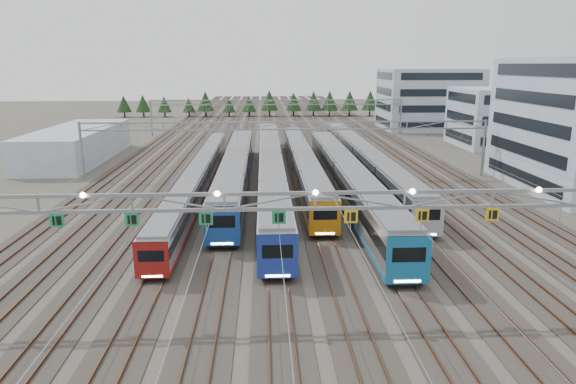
{
  "coord_description": "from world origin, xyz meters",
  "views": [
    {
      "loc": [
        -3.14,
        -30.52,
        15.5
      ],
      "look_at": [
        -0.84,
        17.57,
        3.5
      ],
      "focal_mm": 32.0,
      "sensor_mm": 36.0,
      "label": 1
    }
  ],
  "objects_px": {
    "train_e": "(346,177)",
    "depot_bldg_mid": "(495,117)",
    "train_d": "(303,163)",
    "gantry_mid": "(286,132)",
    "depot_bldg_north": "(428,99)",
    "train_a": "(200,175)",
    "west_shed": "(77,144)",
    "gantry_far": "(277,106)",
    "train_b": "(237,168)",
    "gantry_near": "(314,205)",
    "train_f": "(362,158)",
    "train_c": "(270,165)"
  },
  "relations": [
    {
      "from": "train_e",
      "to": "depot_bldg_mid",
      "type": "height_order",
      "value": "depot_bldg_mid"
    },
    {
      "from": "depot_bldg_mid",
      "to": "train_d",
      "type": "bearing_deg",
      "value": -145.09
    },
    {
      "from": "train_d",
      "to": "gantry_mid",
      "type": "bearing_deg",
      "value": 165.13
    },
    {
      "from": "gantry_mid",
      "to": "depot_bldg_north",
      "type": "xyz_separation_m",
      "value": [
        37.2,
        54.95,
        0.86
      ]
    },
    {
      "from": "train_a",
      "to": "west_shed",
      "type": "relative_size",
      "value": 1.94
    },
    {
      "from": "gantry_mid",
      "to": "gantry_far",
      "type": "relative_size",
      "value": 1.0
    },
    {
      "from": "train_a",
      "to": "gantry_far",
      "type": "height_order",
      "value": "gantry_far"
    },
    {
      "from": "gantry_far",
      "to": "west_shed",
      "type": "relative_size",
      "value": 1.88
    },
    {
      "from": "depot_bldg_north",
      "to": "depot_bldg_mid",
      "type": "bearing_deg",
      "value": -81.15
    },
    {
      "from": "depot_bldg_north",
      "to": "gantry_far",
      "type": "bearing_deg",
      "value": -165.03
    },
    {
      "from": "train_b",
      "to": "gantry_far",
      "type": "relative_size",
      "value": 0.91
    },
    {
      "from": "gantry_near",
      "to": "gantry_mid",
      "type": "height_order",
      "value": "gantry_near"
    },
    {
      "from": "train_f",
      "to": "gantry_near",
      "type": "relative_size",
      "value": 1.08
    },
    {
      "from": "train_d",
      "to": "train_f",
      "type": "relative_size",
      "value": 0.87
    },
    {
      "from": "train_e",
      "to": "gantry_far",
      "type": "height_order",
      "value": "gantry_far"
    },
    {
      "from": "gantry_mid",
      "to": "train_c",
      "type": "bearing_deg",
      "value": -135.42
    },
    {
      "from": "gantry_mid",
      "to": "depot_bldg_north",
      "type": "distance_m",
      "value": 66.36
    },
    {
      "from": "train_e",
      "to": "gantry_far",
      "type": "xyz_separation_m",
      "value": [
        -6.75,
        55.8,
        4.06
      ]
    },
    {
      "from": "train_d",
      "to": "gantry_near",
      "type": "bearing_deg",
      "value": -93.33
    },
    {
      "from": "gantry_near",
      "to": "depot_bldg_mid",
      "type": "height_order",
      "value": "depot_bldg_mid"
    },
    {
      "from": "train_a",
      "to": "train_e",
      "type": "relative_size",
      "value": 1.07
    },
    {
      "from": "train_d",
      "to": "gantry_far",
      "type": "relative_size",
      "value": 0.94
    },
    {
      "from": "depot_bldg_mid",
      "to": "west_shed",
      "type": "bearing_deg",
      "value": -171.78
    },
    {
      "from": "gantry_far",
      "to": "depot_bldg_north",
      "type": "xyz_separation_m",
      "value": [
        37.2,
        9.95,
        0.86
      ]
    },
    {
      "from": "train_d",
      "to": "depot_bldg_mid",
      "type": "bearing_deg",
      "value": 34.91
    },
    {
      "from": "train_f",
      "to": "depot_bldg_north",
      "type": "distance_m",
      "value": 58.65
    },
    {
      "from": "train_d",
      "to": "train_c",
      "type": "bearing_deg",
      "value": -160.2
    },
    {
      "from": "train_e",
      "to": "west_shed",
      "type": "relative_size",
      "value": 1.81
    },
    {
      "from": "depot_bldg_mid",
      "to": "train_a",
      "type": "bearing_deg",
      "value": -147.49
    },
    {
      "from": "train_f",
      "to": "west_shed",
      "type": "xyz_separation_m",
      "value": [
        -45.47,
        13.32,
        0.41
      ]
    },
    {
      "from": "train_c",
      "to": "gantry_far",
      "type": "relative_size",
      "value": 1.22
    },
    {
      "from": "train_c",
      "to": "gantry_mid",
      "type": "xyz_separation_m",
      "value": [
        2.25,
        2.22,
        4.18
      ]
    },
    {
      "from": "train_d",
      "to": "train_b",
      "type": "bearing_deg",
      "value": -159.39
    },
    {
      "from": "train_e",
      "to": "depot_bldg_north",
      "type": "distance_m",
      "value": 72.62
    },
    {
      "from": "gantry_near",
      "to": "depot_bldg_north",
      "type": "bearing_deg",
      "value": 68.6
    },
    {
      "from": "train_b",
      "to": "gantry_mid",
      "type": "distance_m",
      "value": 8.84
    },
    {
      "from": "train_c",
      "to": "train_b",
      "type": "bearing_deg",
      "value": -158.58
    },
    {
      "from": "train_b",
      "to": "gantry_near",
      "type": "bearing_deg",
      "value": -79.49
    },
    {
      "from": "depot_bldg_north",
      "to": "west_shed",
      "type": "relative_size",
      "value": 0.73
    },
    {
      "from": "train_a",
      "to": "gantry_mid",
      "type": "bearing_deg",
      "value": 31.2
    },
    {
      "from": "gantry_mid",
      "to": "depot_bldg_mid",
      "type": "distance_m",
      "value": 49.5
    },
    {
      "from": "train_f",
      "to": "gantry_mid",
      "type": "bearing_deg",
      "value": -167.03
    },
    {
      "from": "train_a",
      "to": "train_b",
      "type": "xyz_separation_m",
      "value": [
        4.5,
        2.83,
        0.41
      ]
    },
    {
      "from": "train_e",
      "to": "train_d",
      "type": "bearing_deg",
      "value": 113.8
    },
    {
      "from": "train_a",
      "to": "train_d",
      "type": "distance_m",
      "value": 14.86
    },
    {
      "from": "train_b",
      "to": "train_c",
      "type": "xyz_separation_m",
      "value": [
        4.5,
        1.77,
        -0.1
      ]
    },
    {
      "from": "train_e",
      "to": "gantry_near",
      "type": "relative_size",
      "value": 0.96
    },
    {
      "from": "depot_bldg_north",
      "to": "gantry_mid",
      "type": "bearing_deg",
      "value": -124.1
    },
    {
      "from": "train_a",
      "to": "depot_bldg_north",
      "type": "bearing_deg",
      "value": 51.89
    },
    {
      "from": "depot_bldg_mid",
      "to": "depot_bldg_north",
      "type": "height_order",
      "value": "depot_bldg_north"
    }
  ]
}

